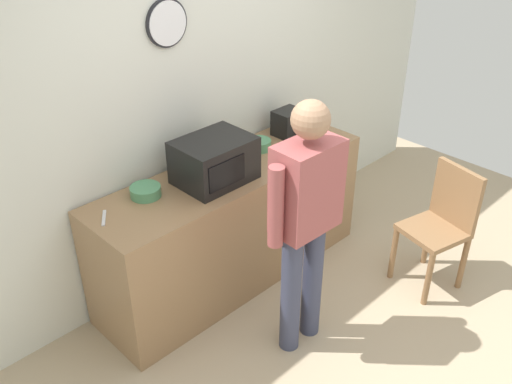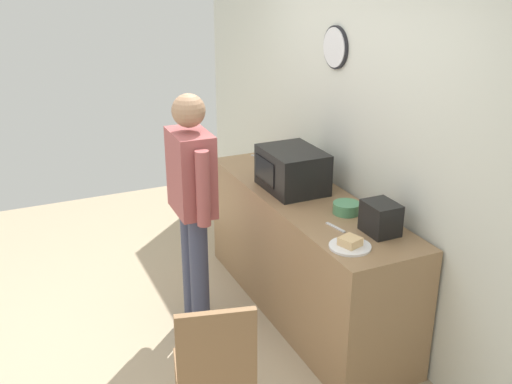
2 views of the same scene
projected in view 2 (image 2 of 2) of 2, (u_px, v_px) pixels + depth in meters
ground_plane at (149, 351)px, 4.13m from camera, size 6.00×6.00×0.00m
back_wall at (358, 141)px, 4.26m from camera, size 5.40×0.13×2.60m
kitchen_counter at (305, 254)px, 4.47m from camera, size 2.16×0.62×0.92m
microwave at (292, 170)px, 4.37m from camera, size 0.50×0.39×0.30m
sandwich_plate at (350, 244)px, 3.54m from camera, size 0.25×0.25×0.07m
salad_bowl at (346, 208)px, 4.00m from camera, size 0.18×0.18×0.07m
cereal_bowl at (283, 163)px, 4.86m from camera, size 0.20×0.20×0.07m
toaster at (381, 218)px, 3.70m from camera, size 0.22×0.18×0.20m
fork_utensil at (261, 156)px, 5.14m from camera, size 0.11×0.15×0.01m
spoon_utensil at (335, 227)px, 3.80m from camera, size 0.17×0.05×0.01m
person_standing at (192, 197)px, 4.07m from camera, size 0.59×0.25×1.71m
wooden_chair at (215, 370)px, 3.13m from camera, size 0.48×0.48×0.94m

